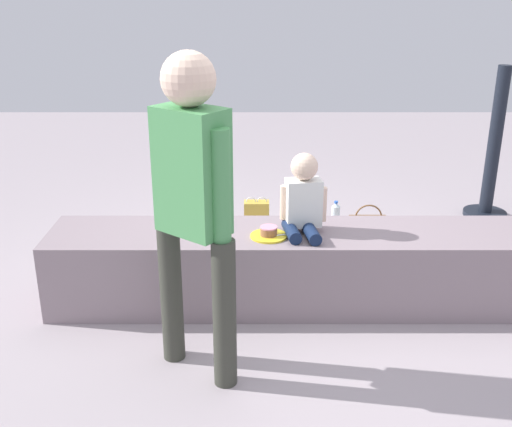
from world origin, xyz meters
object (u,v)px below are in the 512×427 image
Objects in this scene: water_bottle_far_side at (337,214)px; party_cup_red at (429,235)px; adult_standing at (194,192)px; water_bottle_near_gift at (271,250)px; gift_bag at (258,219)px; handbag_brown_canvas at (369,230)px; cake_plate at (270,233)px; child_seated at (304,198)px; cake_box_white at (108,251)px; handbag_black_leather at (183,254)px.

water_bottle_far_side is 2.06× the size of party_cup_red.
water_bottle_far_side is (0.95, 2.03, -0.88)m from adult_standing.
adult_standing is 2.41m from water_bottle_far_side.
gift_bag is at bearing 101.47° from water_bottle_near_gift.
handbag_brown_canvas is (0.85, -0.14, -0.03)m from gift_bag.
adult_standing is 0.88m from cake_plate.
child_seated is 0.96m from adult_standing.
water_bottle_far_side is at bearing 152.78° from party_cup_red.
child_seated reaches higher than gift_bag.
adult_standing reaches higher than handbag_brown_canvas.
adult_standing is (-0.57, -0.72, 0.28)m from child_seated.
water_bottle_near_gift is (0.09, -0.45, -0.06)m from gift_bag.
cake_box_white is at bearing -158.26° from gift_bag.
child_seated is 1.09m from handbag_black_leather.
child_seated is 0.29m from cake_plate.
child_seated reaches higher than cake_box_white.
handbag_black_leather is (-0.61, -0.12, 0.03)m from water_bottle_near_gift.
water_bottle_far_side reaches higher than water_bottle_near_gift.
water_bottle_near_gift is 0.92m from water_bottle_far_side.
cake_box_white is at bearing 149.18° from cake_plate.
adult_standing reaches higher than handbag_black_leather.
child_seated is at bearing -24.18° from cake_box_white.
water_bottle_near_gift is at bearing -127.92° from water_bottle_far_side.
handbag_brown_canvas is at bearing -64.66° from water_bottle_far_side.
adult_standing is 7.84× the size of water_bottle_far_side.
handbag_brown_canvas is at bearing -9.07° from gift_bag.
cake_plate reaches higher than water_bottle_near_gift.
adult_standing is at bearing -134.00° from party_cup_red.
water_bottle_far_side is (0.58, 1.39, -0.41)m from cake_plate.
water_bottle_near_gift is 2.02× the size of party_cup_red.
water_bottle_near_gift is 0.59× the size of handbag_black_leather.
water_bottle_near_gift is 1.17m from cake_box_white.
cake_plate is 0.72× the size of cake_box_white.
handbag_black_leather is at bearing 100.46° from adult_standing.
cake_box_white is 0.91× the size of handbag_black_leather.
water_bottle_near_gift is (0.39, 1.31, -0.88)m from adult_standing.
cake_plate is at bearing -86.37° from gift_bag.
party_cup_red is 1.91m from handbag_black_leather.
water_bottle_near_gift is (-0.18, 0.59, -0.60)m from child_seated.
gift_bag is 3.38× the size of party_cup_red.
cake_box_white is (-1.15, 0.69, -0.43)m from cake_plate.
handbag_black_leather is at bearing -168.62° from water_bottle_near_gift.
water_bottle_near_gift reaches higher than cake_box_white.
cake_box_white is (-1.17, 0.02, -0.02)m from water_bottle_near_gift.
child_seated is at bearing -72.75° from water_bottle_near_gift.
child_seated is at bearing -75.20° from gift_bag.
adult_standing is 1.78m from cake_box_white.
cake_box_white is (-2.41, -0.36, 0.02)m from party_cup_red.
child_seated is 0.30× the size of adult_standing.
handbag_black_leather is (0.56, -0.14, 0.05)m from cake_box_white.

